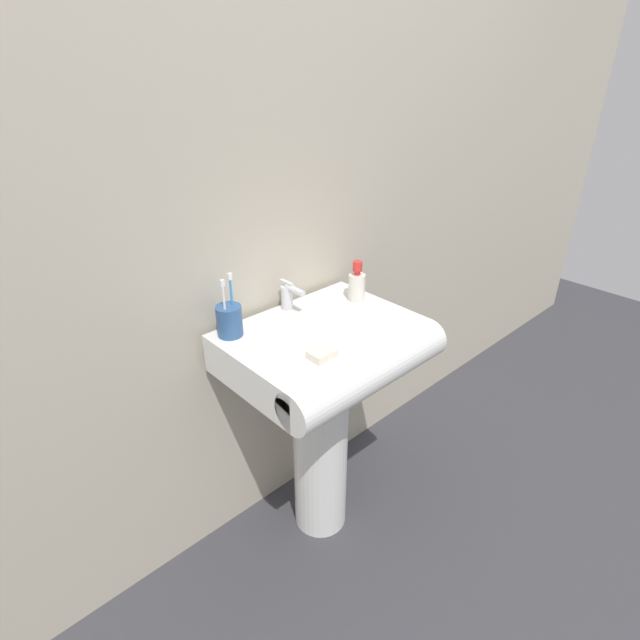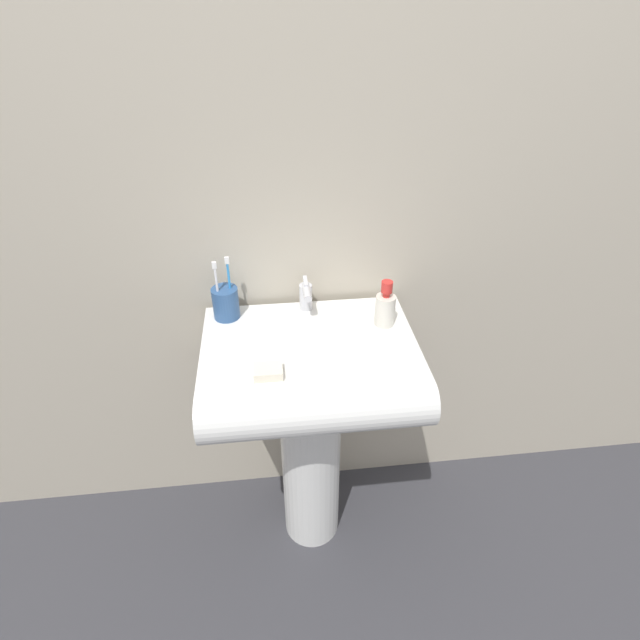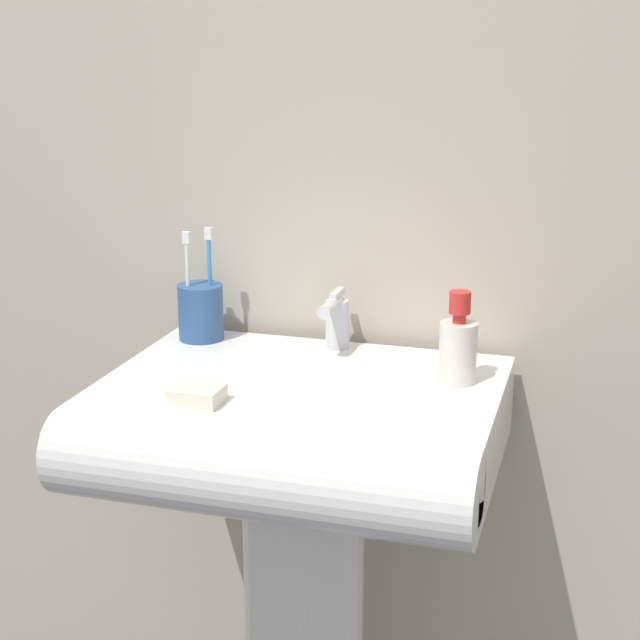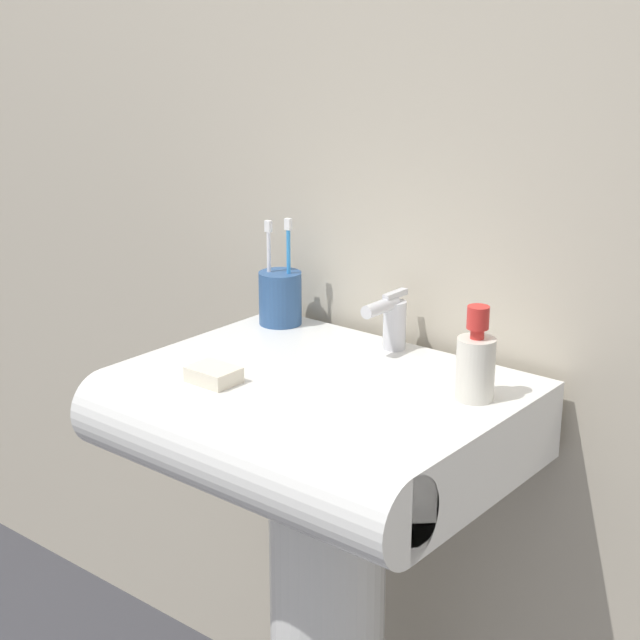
% 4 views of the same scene
% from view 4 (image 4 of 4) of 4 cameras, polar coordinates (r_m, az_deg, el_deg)
% --- Properties ---
extents(wall_back, '(5.00, 0.05, 2.40)m').
position_cam_4_polar(wall_back, '(1.62, 6.13, 11.24)').
color(wall_back, '#B7AD99').
rests_on(wall_back, ground).
extents(sink_basin, '(0.59, 0.47, 0.12)m').
position_cam_4_polar(sink_basin, '(1.50, -0.67, -5.96)').
color(sink_basin, white).
rests_on(sink_basin, sink_pedestal).
extents(faucet, '(0.04, 0.11, 0.10)m').
position_cam_4_polar(faucet, '(1.61, 4.18, 0.02)').
color(faucet, silver).
rests_on(faucet, sink_basin).
extents(toothbrush_cup, '(0.08, 0.08, 0.19)m').
position_cam_4_polar(toothbrush_cup, '(1.74, -2.33, 1.35)').
color(toothbrush_cup, '#2D5184').
rests_on(toothbrush_cup, sink_basin).
extents(soap_bottle, '(0.06, 0.06, 0.14)m').
position_cam_4_polar(soap_bottle, '(1.42, 9.05, -2.50)').
color(soap_bottle, silver).
rests_on(soap_bottle, sink_basin).
extents(bar_soap, '(0.07, 0.06, 0.02)m').
position_cam_4_polar(bar_soap, '(1.49, -6.20, -3.19)').
color(bar_soap, silver).
rests_on(bar_soap, sink_basin).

